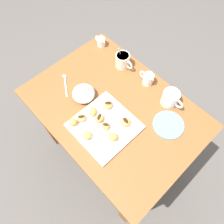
{
  "coord_description": "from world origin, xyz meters",
  "views": [
    {
      "loc": [
        0.41,
        -0.41,
        1.78
      ],
      "look_at": [
        0.02,
        -0.03,
        0.77
      ],
      "focal_mm": 34.44,
      "sensor_mm": 36.0,
      "label": 1
    }
  ],
  "objects": [
    {
      "name": "chocolate_drizzle_4",
      "position": [
        0.01,
        -0.11,
        0.8
      ],
      "size": [
        0.03,
        0.04,
        0.0
      ],
      "primitive_type": "ellipsoid",
      "rotation": [
        0.0,
        0.0,
        2.05
      ],
      "color": "black",
      "rests_on": "beignet_4"
    },
    {
      "name": "beignet_5",
      "position": [
        -0.02,
        -0.02,
        0.78
      ],
      "size": [
        0.06,
        0.07,
        0.03
      ],
      "primitive_type": "ellipsoid",
      "rotation": [
        0.0,
        0.0,
        0.36
      ],
      "color": "#D19347",
      "rests_on": "pastry_plate_square"
    },
    {
      "name": "saucer_sky_left",
      "position": [
        0.27,
        0.13,
        0.76
      ],
      "size": [
        0.16,
        0.16,
        0.01
      ],
      "primitive_type": "cylinder",
      "color": "#66A8DB",
      "rests_on": "dining_table"
    },
    {
      "name": "cream_pitcher_white",
      "position": [
        0.01,
        0.26,
        0.79
      ],
      "size": [
        0.1,
        0.06,
        0.07
      ],
      "color": "white",
      "rests_on": "dining_table"
    },
    {
      "name": "chocolate_drizzle_3",
      "position": [
        0.06,
        -0.12,
        0.8
      ],
      "size": [
        0.03,
        0.03,
        0.0
      ],
      "primitive_type": "ellipsoid",
      "rotation": [
        0.0,
        0.0,
        3.87
      ],
      "color": "black",
      "rests_on": "beignet_3"
    },
    {
      "name": "beignet_2",
      "position": [
        0.11,
        -0.03,
        0.78
      ],
      "size": [
        0.07,
        0.07,
        0.03
      ],
      "primitive_type": "ellipsoid",
      "rotation": [
        0.0,
        0.0,
        2.65
      ],
      "color": "#D19347",
      "rests_on": "pastry_plate_square"
    },
    {
      "name": "chocolate_drizzle_2",
      "position": [
        0.11,
        -0.03,
        0.8
      ],
      "size": [
        0.04,
        0.03,
        0.0
      ],
      "primitive_type": "ellipsoid",
      "rotation": [
        0.0,
        0.0,
        2.97
      ],
      "color": "black",
      "rests_on": "beignet_2"
    },
    {
      "name": "coffee_mug_cream_left",
      "position": [
        -0.18,
        0.24,
        0.8
      ],
      "size": [
        0.12,
        0.08,
        0.14
      ],
      "color": "silver",
      "rests_on": "dining_table"
    },
    {
      "name": "loose_spoon_near_saucer",
      "position": [
        -0.32,
        -0.09,
        0.75
      ],
      "size": [
        0.14,
        0.09,
        0.01
      ],
      "color": "silver",
      "rests_on": "dining_table"
    },
    {
      "name": "dining_table",
      "position": [
        0.0,
        0.0,
        0.59
      ],
      "size": [
        0.96,
        0.68,
        0.75
      ],
      "color": "brown",
      "rests_on": "ground_plane"
    },
    {
      "name": "chocolate_drizzle_0",
      "position": [
        -0.06,
        -0.18,
        0.8
      ],
      "size": [
        0.03,
        0.04,
        0.0
      ],
      "primitive_type": "ellipsoid",
      "rotation": [
        0.0,
        0.0,
        4.2
      ],
      "color": "black",
      "rests_on": "beignet_0"
    },
    {
      "name": "beignet_7",
      "position": [
        0.13,
        -0.13,
        0.79
      ],
      "size": [
        0.06,
        0.06,
        0.04
      ],
      "primitive_type": "ellipsoid",
      "rotation": [
        0.0,
        0.0,
        1.91
      ],
      "color": "#D19347",
      "rests_on": "pastry_plate_square"
    },
    {
      "name": "beignet_4",
      "position": [
        0.01,
        -0.11,
        0.78
      ],
      "size": [
        0.04,
        0.06,
        0.03
      ],
      "primitive_type": "ellipsoid",
      "rotation": [
        0.0,
        0.0,
        1.58
      ],
      "color": "#D19347",
      "rests_on": "pastry_plate_square"
    },
    {
      "name": "chocolate_sauce_pitcher",
      "position": [
        -0.4,
        0.26,
        0.78
      ],
      "size": [
        0.09,
        0.05,
        0.06
      ],
      "color": "white",
      "rests_on": "dining_table"
    },
    {
      "name": "ice_cream_bowl",
      "position": [
        -0.17,
        -0.07,
        0.79
      ],
      "size": [
        0.13,
        0.13,
        0.09
      ],
      "color": "white",
      "rests_on": "dining_table"
    },
    {
      "name": "coffee_mug_cream_right",
      "position": [
        0.18,
        0.24,
        0.8
      ],
      "size": [
        0.13,
        0.09,
        0.13
      ],
      "color": "silver",
      "rests_on": "dining_table"
    },
    {
      "name": "beignet_6",
      "position": [
        0.03,
        -0.22,
        0.78
      ],
      "size": [
        0.07,
        0.07,
        0.03
      ],
      "primitive_type": "ellipsoid",
      "rotation": [
        0.0,
        0.0,
        3.94
      ],
      "color": "#D19347",
      "rests_on": "pastry_plate_square"
    },
    {
      "name": "beignet_1",
      "position": [
        -0.05,
        -0.11,
        0.78
      ],
      "size": [
        0.07,
        0.07,
        0.03
      ],
      "primitive_type": "ellipsoid",
      "rotation": [
        0.0,
        0.0,
        2.24
      ],
      "color": "#D19347",
      "rests_on": "pastry_plate_square"
    },
    {
      "name": "ground_plane",
      "position": [
        0.0,
        0.0,
        0.0
      ],
      "size": [
        8.0,
        8.0,
        0.0
      ],
      "primitive_type": "plane",
      "color": "#514C47"
    },
    {
      "name": "chocolate_drizzle_5",
      "position": [
        -0.02,
        -0.02,
        0.8
      ],
      "size": [
        0.04,
        0.04,
        0.0
      ],
      "primitive_type": "ellipsoid",
      "rotation": [
        0.0,
        0.0,
        0.86
      ],
      "color": "black",
      "rests_on": "beignet_5"
    },
    {
      "name": "beignet_3",
      "position": [
        0.06,
        -0.12,
        0.78
      ],
      "size": [
        0.06,
        0.06,
        0.03
      ],
      "primitive_type": "ellipsoid",
      "rotation": [
        0.0,
        0.0,
        4.24
      ],
      "color": "#D19347",
      "rests_on": "pastry_plate_square"
    },
    {
      "name": "beignet_0",
      "position": [
        -0.06,
        -0.18,
        0.78
      ],
      "size": [
        0.06,
        0.06,
        0.03
      ],
      "primitive_type": "ellipsoid",
      "rotation": [
        0.0,
        0.0,
        4.34
      ],
      "color": "#D19347",
      "rests_on": "pastry_plate_square"
    },
    {
      "name": "pastry_plate_square",
      "position": [
        0.05,
        -0.12,
        0.76
      ],
      "size": [
        0.3,
        0.3,
        0.02
      ],
      "primitive_type": "cube",
      "color": "white",
      "rests_on": "dining_table"
    },
    {
      "name": "beignet_8",
      "position": [
        -0.07,
        -0.23,
        0.79
      ],
      "size": [
        0.06,
        0.06,
        0.04
      ],
      "primitive_type": "ellipsoid",
      "rotation": [
        0.0,
        0.0,
        0.74
      ],
      "color": "#D19347",
      "rests_on": "pastry_plate_square"
    }
  ]
}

